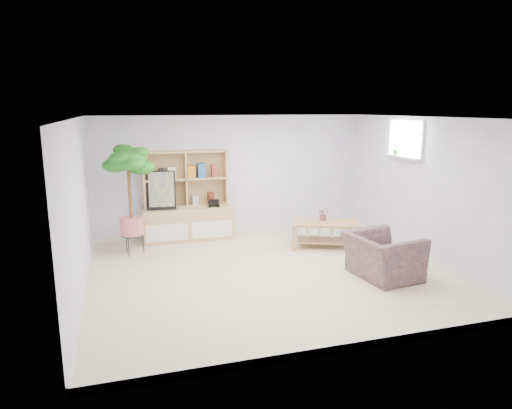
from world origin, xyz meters
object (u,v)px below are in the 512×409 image
object	(u,v)px
coffee_table	(325,234)
floor_tree	(130,200)
storage_unit	(187,196)
armchair	(382,253)

from	to	relation	value
coffee_table	floor_tree	distance (m)	3.56
storage_unit	armchair	size ratio (longest dim) A/B	1.67
storage_unit	armchair	bearing A→B (deg)	-48.81
coffee_table	armchair	bearing A→B (deg)	-61.66
coffee_table	floor_tree	xyz separation A→B (m)	(-3.43, 0.61, 0.72)
floor_tree	armchair	size ratio (longest dim) A/B	1.86
floor_tree	coffee_table	bearing A→B (deg)	-10.16
floor_tree	armchair	bearing A→B (deg)	-32.24
coffee_table	floor_tree	size ratio (longest dim) A/B	0.62
coffee_table	floor_tree	world-z (taller)	floor_tree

